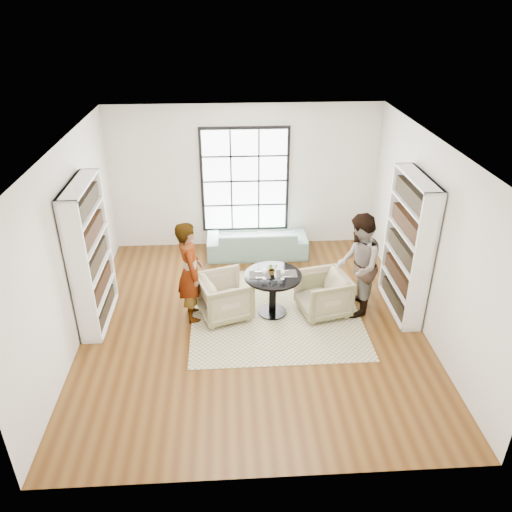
{
  "coord_description": "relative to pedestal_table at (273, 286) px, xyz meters",
  "views": [
    {
      "loc": [
        -0.36,
        -6.81,
        4.91
      ],
      "look_at": [
        0.07,
        0.4,
        1.05
      ],
      "focal_mm": 35.0,
      "sensor_mm": 36.0,
      "label": 1
    }
  ],
  "objects": [
    {
      "name": "ground",
      "position": [
        -0.35,
        -0.27,
        -0.55
      ],
      "size": [
        6.0,
        6.0,
        0.0
      ],
      "primitive_type": "plane",
      "color": "brown"
    },
    {
      "name": "person_right",
      "position": [
        1.4,
        -0.02,
        0.35
      ],
      "size": [
        0.86,
        1.01,
        1.8
      ],
      "primitive_type": "imported",
      "rotation": [
        0.0,
        0.0,
        -1.8
      ],
      "color": "gray",
      "rests_on": "ground"
    },
    {
      "name": "placemat_left",
      "position": [
        -0.22,
        0.0,
        0.21
      ],
      "size": [
        0.34,
        0.26,
        0.01
      ],
      "primitive_type": "cube",
      "rotation": [
        0.0,
        0.0,
        0.0
      ],
      "color": "black",
      "rests_on": "pedestal_table"
    },
    {
      "name": "placemat_right",
      "position": [
        0.23,
        0.01,
        0.21
      ],
      "size": [
        0.34,
        0.26,
        0.01
      ],
      "primitive_type": "cube",
      "rotation": [
        0.0,
        0.0,
        0.0
      ],
      "color": "black",
      "rests_on": "pedestal_table"
    },
    {
      "name": "room_shell",
      "position": [
        -0.35,
        0.27,
        0.7
      ],
      "size": [
        6.0,
        6.01,
        6.0
      ],
      "color": "silver",
      "rests_on": "ground"
    },
    {
      "name": "armchair_left",
      "position": [
        -0.81,
        -0.02,
        -0.18
      ],
      "size": [
        1.03,
        1.02,
        0.75
      ],
      "primitive_type": "imported",
      "rotation": [
        0.0,
        0.0,
        1.89
      ],
      "color": "#B8B383",
      "rests_on": "ground"
    },
    {
      "name": "cutlery_left",
      "position": [
        -0.22,
        0.0,
        0.22
      ],
      "size": [
        0.14,
        0.22,
        0.01
      ],
      "primitive_type": null,
      "rotation": [
        0.0,
        0.0,
        0.0
      ],
      "color": "silver",
      "rests_on": "placemat_left"
    },
    {
      "name": "person_left",
      "position": [
        -1.36,
        -0.02,
        0.32
      ],
      "size": [
        0.54,
        0.71,
        1.75
      ],
      "primitive_type": "imported",
      "rotation": [
        0.0,
        0.0,
        1.78
      ],
      "color": "gray",
      "rests_on": "ground"
    },
    {
      "name": "armchair_right",
      "position": [
        0.85,
        -0.02,
        -0.19
      ],
      "size": [
        0.95,
        0.94,
        0.73
      ],
      "primitive_type": "imported",
      "rotation": [
        0.0,
        0.0,
        -1.34
      ],
      "color": "#C0B889",
      "rests_on": "ground"
    },
    {
      "name": "wine_glass_right",
      "position": [
        0.14,
        -0.15,
        0.33
      ],
      "size": [
        0.08,
        0.08,
        0.17
      ],
      "color": "silver",
      "rests_on": "pedestal_table"
    },
    {
      "name": "flower_centerpiece",
      "position": [
        -0.01,
        0.03,
        0.31
      ],
      "size": [
        0.21,
        0.19,
        0.2
      ],
      "primitive_type": "imported",
      "rotation": [
        0.0,
        0.0,
        0.26
      ],
      "color": "gray",
      "rests_on": "pedestal_table"
    },
    {
      "name": "cutlery_right",
      "position": [
        0.23,
        0.01,
        0.22
      ],
      "size": [
        0.14,
        0.22,
        0.01
      ],
      "primitive_type": null,
      "rotation": [
        0.0,
        0.0,
        0.0
      ],
      "color": "silver",
      "rests_on": "placemat_right"
    },
    {
      "name": "pedestal_table",
      "position": [
        0.0,
        0.0,
        0.0
      ],
      "size": [
        0.95,
        0.95,
        0.76
      ],
      "rotation": [
        0.0,
        0.0,
        0.0
      ],
      "color": "black",
      "rests_on": "ground"
    },
    {
      "name": "rug",
      "position": [
        0.05,
        0.04,
        -0.55
      ],
      "size": [
        2.87,
        2.87,
        0.01
      ],
      "primitive_type": "cube",
      "rotation": [
        0.0,
        0.0,
        0.0
      ],
      "color": "#B7B189",
      "rests_on": "ground"
    },
    {
      "name": "wine_glass_left",
      "position": [
        -0.15,
        -0.12,
        0.34
      ],
      "size": [
        0.08,
        0.08,
        0.18
      ],
      "color": "silver",
      "rests_on": "pedestal_table"
    },
    {
      "name": "sofa",
      "position": [
        -0.13,
        2.18,
        -0.25
      ],
      "size": [
        2.06,
        0.81,
        0.6
      ],
      "primitive_type": "imported",
      "rotation": [
        0.0,
        0.0,
        3.14
      ],
      "color": "slate",
      "rests_on": "ground"
    }
  ]
}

